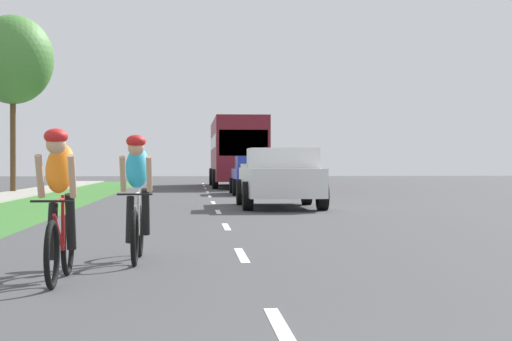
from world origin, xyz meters
TOP-DOWN VIEW (x-y plane):
  - ground_plane at (0.00, 20.00)m, footprint 120.00×120.00m
  - grass_verge at (-5.17, 20.00)m, footprint 2.79×70.00m
  - lane_markings_center at (0.00, 24.00)m, footprint 0.12×52.71m
  - cyclist_lead at (-2.02, 6.26)m, footprint 0.42×1.72m
  - cyclist_trailing at (-1.34, 8.08)m, footprint 0.42×1.72m
  - pickup_white at (1.77, 20.84)m, footprint 2.22×5.10m
  - sedan_blue at (1.88, 31.17)m, footprint 1.98×4.30m
  - bus_maroon at (1.70, 42.01)m, footprint 2.78×11.60m
  - street_tree_far at (-8.25, 34.15)m, footprint 3.44×3.44m

SIDE VIEW (x-z plane):
  - ground_plane at x=0.00m, z-range 0.00..0.00m
  - grass_verge at x=-5.17m, z-range 0.00..0.01m
  - lane_markings_center at x=0.00m, z-range 0.00..0.01m
  - sedan_blue at x=1.88m, z-range 0.01..1.53m
  - cyclist_lead at x=-2.02m, z-range 0.02..1.60m
  - cyclist_trailing at x=-1.34m, z-range 0.02..1.60m
  - pickup_white at x=1.77m, z-range 0.01..1.65m
  - bus_maroon at x=1.70m, z-range 0.24..3.72m
  - street_tree_far at x=-8.25m, z-range 1.86..9.40m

